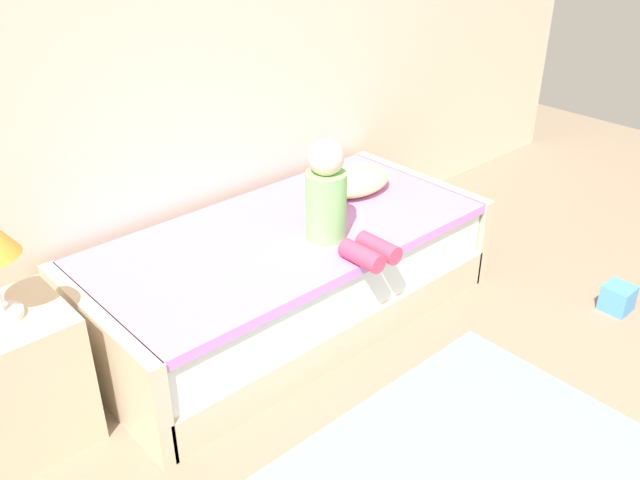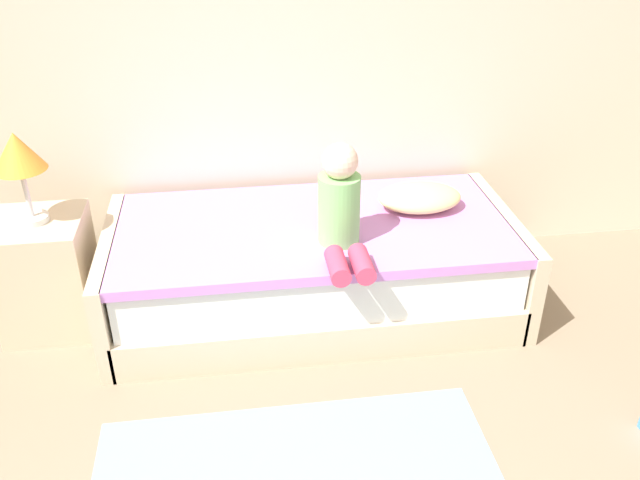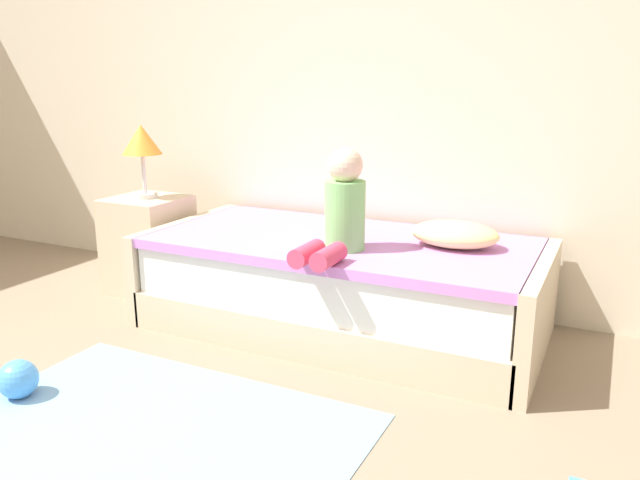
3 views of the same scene
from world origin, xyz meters
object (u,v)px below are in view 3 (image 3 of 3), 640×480
at_px(nightstand, 149,244).
at_px(bed, 340,284).
at_px(toy_ball, 18,379).
at_px(child_figure, 341,210).
at_px(table_lamp, 142,143).
at_px(pillow, 455,234).

bearing_deg(nightstand, bed, -1.52).
bearing_deg(toy_ball, child_figure, 46.97).
bearing_deg(bed, toy_ball, -124.74).
height_order(bed, nightstand, nightstand).
distance_m(nightstand, toy_ball, 1.43).
bearing_deg(bed, child_figure, -66.16).
distance_m(bed, toy_ball, 1.60).
xyz_separation_m(nightstand, table_lamp, (-0.00, 0.00, 0.64)).
bearing_deg(child_figure, pillow, 34.47).
bearing_deg(table_lamp, child_figure, -10.32).
distance_m(nightstand, table_lamp, 0.64).
distance_m(bed, table_lamp, 1.52).
height_order(table_lamp, child_figure, table_lamp).
bearing_deg(bed, table_lamp, 178.48).
relative_size(bed, pillow, 4.80).
distance_m(bed, pillow, 0.67).
xyz_separation_m(bed, child_figure, (0.10, -0.23, 0.46)).
relative_size(nightstand, child_figure, 1.18).
height_order(table_lamp, toy_ball, table_lamp).
bearing_deg(pillow, child_figure, -145.53).
relative_size(bed, table_lamp, 4.69).
relative_size(nightstand, table_lamp, 1.33).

